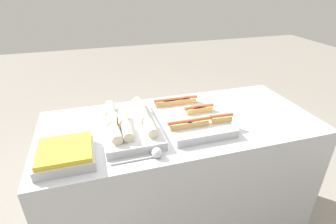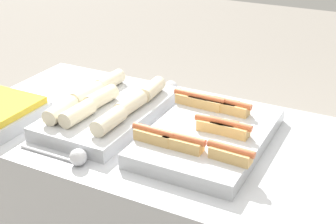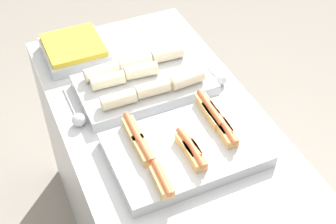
% 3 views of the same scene
% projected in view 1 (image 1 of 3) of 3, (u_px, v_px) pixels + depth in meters
% --- Properties ---
extents(ground_plane, '(12.00, 12.00, 0.00)m').
position_uv_depth(ground_plane, '(178.00, 224.00, 2.08)').
color(ground_plane, gray).
extents(counter, '(1.72, 0.77, 0.94)m').
position_uv_depth(counter, '(179.00, 179.00, 1.86)').
color(counter, '#B7BABF').
rests_on(counter, ground_plane).
extents(tray_hotdogs, '(0.40, 0.54, 0.10)m').
position_uv_depth(tray_hotdogs, '(191.00, 115.00, 1.65)').
color(tray_hotdogs, '#B7BABF').
rests_on(tray_hotdogs, counter).
extents(tray_wraps, '(0.31, 0.55, 0.11)m').
position_uv_depth(tray_wraps, '(129.00, 124.00, 1.54)').
color(tray_wraps, '#B7BABF').
rests_on(tray_wraps, counter).
extents(tray_side_front, '(0.28, 0.27, 0.07)m').
position_uv_depth(tray_side_front, '(65.00, 154.00, 1.29)').
color(tray_side_front, '#B7BABF').
rests_on(tray_side_front, counter).
extents(serving_spoon_near, '(0.26, 0.05, 0.05)m').
position_uv_depth(serving_spoon_near, '(154.00, 154.00, 1.31)').
color(serving_spoon_near, silver).
rests_on(serving_spoon_near, counter).
extents(serving_spoon_far, '(0.27, 0.05, 0.05)m').
position_uv_depth(serving_spoon_far, '(133.00, 103.00, 1.83)').
color(serving_spoon_far, silver).
rests_on(serving_spoon_far, counter).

